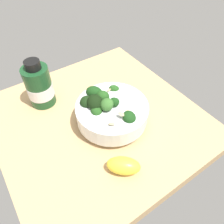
{
  "coord_description": "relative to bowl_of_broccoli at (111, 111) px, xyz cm",
  "views": [
    {
      "loc": [
        -36.54,
        19.88,
        47.04
      ],
      "look_at": [
        -3.72,
        -2.54,
        4.0
      ],
      "focal_mm": 34.3,
      "sensor_mm": 36.0,
      "label": 1
    }
  ],
  "objects": [
    {
      "name": "ground_plane",
      "position": [
        3.39,
        2.29,
        -6.77
      ],
      "size": [
        56.01,
        56.01,
        4.74
      ],
      "primitive_type": "cube",
      "color": "tan"
    },
    {
      "name": "bowl_of_broccoli",
      "position": [
        0.0,
        0.0,
        0.0
      ],
      "size": [
        19.87,
        19.66,
        10.34
      ],
      "color": "white",
      "rests_on": "ground_plane"
    },
    {
      "name": "lemon_wedge",
      "position": [
        -14.38,
        6.1,
        -2.38
      ],
      "size": [
        8.61,
        8.9,
        4.03
      ],
      "primitive_type": "ellipsoid",
      "rotation": [
        0.0,
        0.0,
        3.98
      ],
      "color": "yellow",
      "rests_on": "ground_plane"
    },
    {
      "name": "bottle_tall",
      "position": [
        18.39,
        12.7,
        1.89
      ],
      "size": [
        7.65,
        7.65,
        14.88
      ],
      "color": "#194723",
      "rests_on": "ground_plane"
    }
  ]
}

